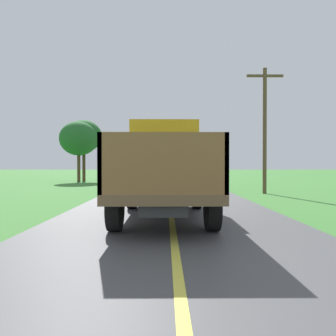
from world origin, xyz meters
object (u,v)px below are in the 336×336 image
banana_truck_near (164,166)px  utility_pole_roadside (265,126)px  roadside_tree_mid_right (79,139)px  banana_truck_far (168,165)px  roadside_tree_near_left (84,136)px

banana_truck_near → utility_pole_roadside: bearing=53.2°
utility_pole_roadside → roadside_tree_mid_right: bearing=139.0°
banana_truck_far → roadside_tree_mid_right: size_ratio=1.09×
banana_truck_far → roadside_tree_near_left: 11.51m
utility_pole_roadside → banana_truck_far: bearing=142.9°
banana_truck_near → roadside_tree_near_left: 20.60m
roadside_tree_mid_right → banana_truck_near: bearing=-67.2°
banana_truck_far → utility_pole_roadside: (5.04, -3.82, 2.08)m
banana_truck_far → roadside_tree_mid_right: (-7.83, 7.37, 2.35)m
banana_truck_far → utility_pole_roadside: 6.66m
banana_truck_near → roadside_tree_near_left: size_ratio=1.04×
banana_truck_near → utility_pole_roadside: 8.98m
banana_truck_near → utility_pole_roadside: (5.24, 7.00, 2.08)m
banana_truck_near → roadside_tree_mid_right: bearing=112.8°
banana_truck_near → banana_truck_far: bearing=89.0°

